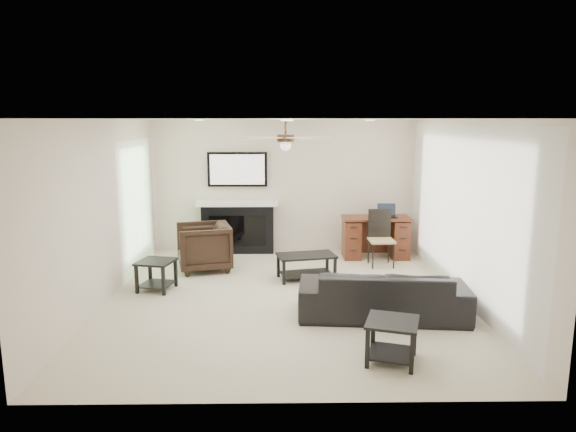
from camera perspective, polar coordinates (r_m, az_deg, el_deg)
name	(u,v)px	position (r m, az deg, el deg)	size (l,w,h in m)	color
room_shell	(299,180)	(7.07, 1.25, 4.07)	(5.50, 5.54, 2.52)	beige
sofa	(383,293)	(6.74, 10.49, -8.44)	(2.13, 0.83, 0.62)	black
armchair	(204,247)	(8.74, -9.35, -3.40)	(0.84, 0.87, 0.79)	black
coffee_table	(306,267)	(8.18, 2.04, -5.66)	(0.90, 0.50, 0.40)	black
end_table_near	(392,341)	(5.60, 11.45, -13.46)	(0.52, 0.52, 0.45)	black
end_table_left	(157,275)	(7.90, -14.40, -6.40)	(0.50, 0.50, 0.45)	black
fireplace_unit	(237,203)	(9.68, -5.64, 1.43)	(1.52, 0.34, 1.91)	black
desk	(375,237)	(9.52, 9.70, -2.35)	(1.22, 0.56, 0.76)	#3D140F
desk_chair	(382,239)	(8.97, 10.35, -2.48)	(0.42, 0.44, 0.97)	black
laptop	(388,211)	(9.45, 11.01, 0.56)	(0.33, 0.24, 0.23)	black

